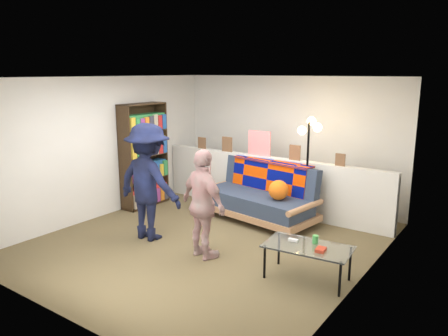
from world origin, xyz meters
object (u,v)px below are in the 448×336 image
object	(u,v)px
futon_sofa	(261,196)
person_left	(148,182)
coffee_table	(308,248)
person_right	(204,205)
floor_lamp	(309,149)
bookshelf	(144,159)

from	to	relation	value
futon_sofa	person_left	distance (m)	2.00
coffee_table	person_left	xyz separation A→B (m)	(-2.53, -0.12, 0.47)
futon_sofa	person_right	distance (m)	1.84
coffee_table	floor_lamp	xyz separation A→B (m)	(-0.90, 1.92, 0.85)
floor_lamp	person_right	distance (m)	2.25
futon_sofa	person_right	size ratio (longest dim) A/B	1.43
bookshelf	person_left	xyz separation A→B (m)	(1.26, -1.16, -0.02)
person_left	coffee_table	bearing A→B (deg)	-177.97
futon_sofa	floor_lamp	world-z (taller)	floor_lamp
futon_sofa	bookshelf	size ratio (longest dim) A/B	1.11
floor_lamp	futon_sofa	bearing A→B (deg)	-154.71
coffee_table	floor_lamp	distance (m)	2.28
futon_sofa	floor_lamp	bearing A→B (deg)	25.29
coffee_table	person_right	world-z (taller)	person_right
person_right	person_left	bearing A→B (deg)	12.48
person_left	person_right	size ratio (longest dim) A/B	1.17
futon_sofa	person_left	size ratio (longest dim) A/B	1.22
futon_sofa	coffee_table	world-z (taller)	futon_sofa
bookshelf	person_left	distance (m)	1.72
futon_sofa	person_left	xyz separation A→B (m)	(-0.93, -1.71, 0.47)
floor_lamp	person_left	distance (m)	2.63
futon_sofa	bookshelf	xyz separation A→B (m)	(-2.20, -0.55, 0.49)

